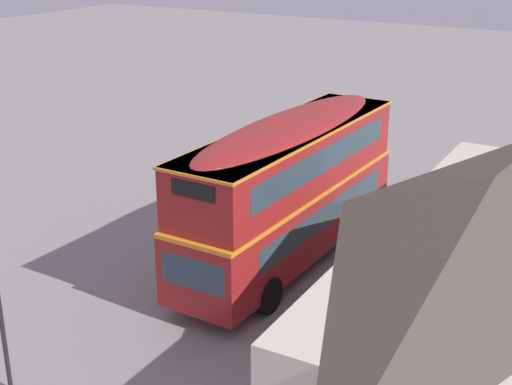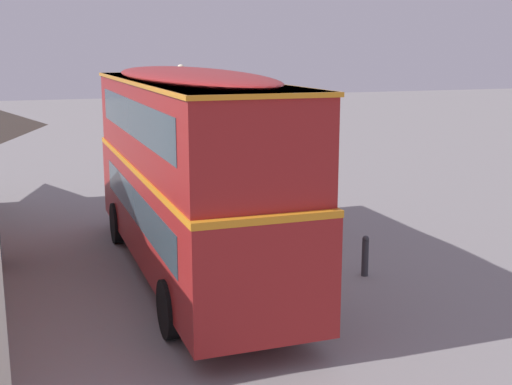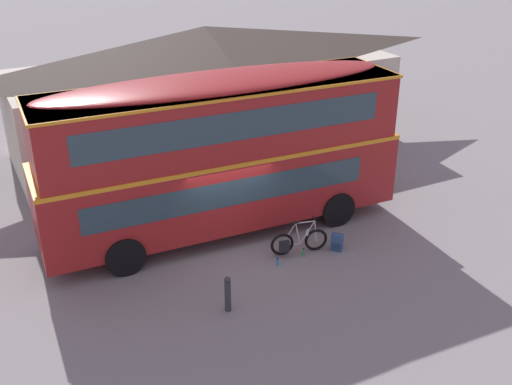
% 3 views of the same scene
% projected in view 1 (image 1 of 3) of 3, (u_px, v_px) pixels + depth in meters
% --- Properties ---
extents(ground_plane, '(120.00, 120.00, 0.00)m').
position_uv_depth(ground_plane, '(270.00, 251.00, 24.61)').
color(ground_plane, gray).
extents(double_decker_bus, '(10.69, 2.78, 4.79)m').
position_uv_depth(double_decker_bus, '(290.00, 186.00, 23.02)').
color(double_decker_bus, black).
rests_on(double_decker_bus, ground).
extents(touring_bicycle, '(1.67, 0.51, 1.02)m').
position_uv_depth(touring_bicycle, '(211.00, 251.00, 23.78)').
color(touring_bicycle, black).
rests_on(touring_bicycle, ground).
extents(backpack_on_ground, '(0.38, 0.38, 0.55)m').
position_uv_depth(backpack_on_ground, '(183.00, 263.00, 23.08)').
color(backpack_on_ground, '#2D4C7A').
rests_on(backpack_on_ground, ground).
extents(water_bottle_green_metal, '(0.07, 0.07, 0.25)m').
position_uv_depth(water_bottle_green_metal, '(205.00, 257.00, 23.91)').
color(water_bottle_green_metal, green).
rests_on(water_bottle_green_metal, ground).
extents(water_bottle_blue_sports, '(0.08, 0.08, 0.24)m').
position_uv_depth(water_bottle_blue_sports, '(216.00, 247.00, 24.68)').
color(water_bottle_blue_sports, '#338CBF').
rests_on(water_bottle_blue_sports, ground).
extents(pub_building, '(15.34, 5.92, 4.81)m').
position_uv_depth(pub_building, '(485.00, 264.00, 18.11)').
color(pub_building, beige).
rests_on(pub_building, ground).
extents(kerb_bollard, '(0.16, 0.16, 0.97)m').
position_uv_depth(kerb_bollard, '(218.00, 210.00, 26.80)').
color(kerb_bollard, '#333338').
rests_on(kerb_bollard, ground).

